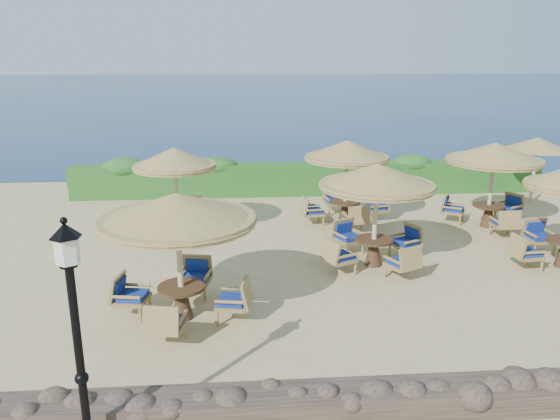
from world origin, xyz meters
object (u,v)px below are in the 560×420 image
object	(u,v)px
lamp_post	(79,354)
cafe_set_5	(493,166)
cafe_set_3	(175,179)
cafe_set_4	(346,168)
cafe_set_0	(178,230)
cafe_set_1	(376,195)
extra_parasol	(538,144)

from	to	relation	value
lamp_post	cafe_set_5	distance (m)	13.65
cafe_set_3	cafe_set_4	distance (m)	5.30
lamp_post	cafe_set_0	xyz separation A→B (m)	(0.87, 3.96, 0.35)
cafe_set_1	cafe_set_0	bearing A→B (deg)	-150.80
extra_parasol	cafe_set_3	bearing A→B (deg)	-167.86
extra_parasol	cafe_set_5	distance (m)	3.76
lamp_post	cafe_set_0	distance (m)	4.07
cafe_set_0	cafe_set_5	xyz separation A→B (m)	(8.97, 5.50, 0.03)
extra_parasol	cafe_set_0	distance (m)	14.23
cafe_set_1	cafe_set_4	xyz separation A→B (m)	(-0.03, 3.71, -0.06)
cafe_set_1	cafe_set_5	world-z (taller)	same
cafe_set_4	cafe_set_5	size ratio (longest dim) A/B	0.98
lamp_post	extra_parasol	bearing A→B (deg)	43.60
cafe_set_1	cafe_set_3	world-z (taller)	same
cafe_set_1	cafe_set_4	world-z (taller)	same
cafe_set_0	extra_parasol	bearing A→B (deg)	34.43
cafe_set_3	extra_parasol	bearing A→B (deg)	12.14
cafe_set_3	cafe_set_4	size ratio (longest dim) A/B	1.01
cafe_set_1	cafe_set_4	bearing A→B (deg)	90.51
lamp_post	cafe_set_5	bearing A→B (deg)	43.88
lamp_post	cafe_set_3	world-z (taller)	lamp_post
cafe_set_4	cafe_set_0	bearing A→B (deg)	-126.08
extra_parasol	cafe_set_0	world-z (taller)	cafe_set_0
cafe_set_4	cafe_set_5	bearing A→B (deg)	-10.12
cafe_set_3	cafe_set_5	bearing A→B (deg)	0.74
lamp_post	cafe_set_4	xyz separation A→B (m)	(5.45, 10.24, 0.24)
extra_parasol	cafe_set_1	bearing A→B (deg)	-142.50
extra_parasol	cafe_set_4	distance (m)	7.38
extra_parasol	cafe_set_5	size ratio (longest dim) A/B	0.83
cafe_set_4	cafe_set_5	distance (m)	4.46
cafe_set_0	cafe_set_5	bearing A→B (deg)	31.52
cafe_set_0	cafe_set_1	xyz separation A→B (m)	(4.61, 2.58, -0.06)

